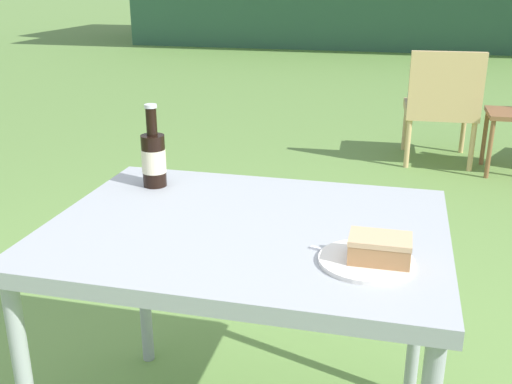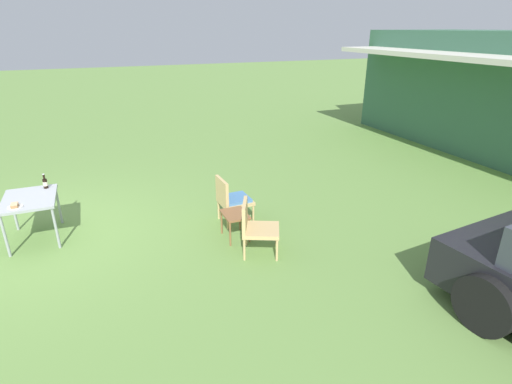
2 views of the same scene
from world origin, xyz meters
The scene contains 5 objects.
wicker_chair_cushioned centered at (0.62, 3.04, 0.44)m, with size 0.51×0.54×0.81m.
patio_table centered at (0.00, 0.00, 0.64)m, with size 0.98×0.74×0.70m.
cake_on_plate centered at (0.32, -0.14, 0.73)m, with size 0.21×0.21×0.06m.
cola_bottle_near centered at (-0.33, 0.22, 0.79)m, with size 0.07×0.07×0.24m.
fork centered at (0.26, -0.13, 0.70)m, with size 0.17×0.07×0.01m.
Camera 1 is at (0.35, -1.32, 1.29)m, focal length 42.00 mm.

